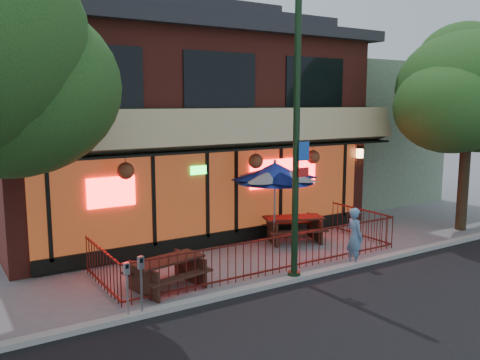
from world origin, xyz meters
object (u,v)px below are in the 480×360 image
object	(u,v)px
street_light	(296,153)
patio_umbrella	(275,172)
pedestrian	(355,236)
picnic_table_right	(293,225)
street_tree_right	(469,84)
parking_meter_far	(127,281)
picnic_table_left	(168,269)
parking_meter_near	(141,276)

from	to	relation	value
street_light	patio_umbrella	bearing A→B (deg)	63.43
street_light	pedestrian	size ratio (longest dim) A/B	4.45
street_light	picnic_table_right	xyz separation A→B (m)	(2.17, 2.80, -2.63)
street_tree_right	pedestrian	bearing A→B (deg)	-171.07
pedestrian	parking_meter_far	bearing A→B (deg)	98.94
patio_umbrella	street_tree_right	bearing A→B (deg)	-14.22
picnic_table_left	pedestrian	world-z (taller)	pedestrian
street_tree_right	picnic_table_left	xyz separation A→B (m)	(-10.94, 0.11, -4.48)
picnic_table_right	parking_meter_far	bearing A→B (deg)	-156.01
picnic_table_left	patio_umbrella	size ratio (longest dim) A/B	0.72
street_light	parking_meter_near	bearing A→B (deg)	-178.89
picnic_table_left	picnic_table_right	world-z (taller)	picnic_table_right
pedestrian	street_light	bearing A→B (deg)	99.22
parking_meter_near	street_tree_right	bearing A→B (deg)	5.06
picnic_table_right	picnic_table_left	bearing A→B (deg)	-161.46
picnic_table_left	pedestrian	distance (m)	5.10
street_tree_right	picnic_table_left	world-z (taller)	street_tree_right
patio_umbrella	parking_meter_near	size ratio (longest dim) A/B	2.07
patio_umbrella	street_light	bearing A→B (deg)	-116.57
street_light	patio_umbrella	xyz separation A→B (m)	(1.34, 2.69, -0.88)
picnic_table_left	parking_meter_near	world-z (taller)	parking_meter_near
picnic_table_right	pedestrian	distance (m)	2.76
picnic_table_left	pedestrian	xyz separation A→B (m)	(4.98, -1.05, 0.31)
pedestrian	parking_meter_near	distance (m)	6.09
street_tree_right	parking_meter_near	distance (m)	12.76
street_tree_right	parking_meter_near	world-z (taller)	street_tree_right
picnic_table_left	patio_umbrella	bearing A→B (deg)	20.45
street_tree_right	parking_meter_near	bearing A→B (deg)	-174.94
picnic_table_right	parking_meter_far	xyz separation A→B (m)	(-6.47, -2.88, 0.30)
street_tree_right	picnic_table_right	distance (m)	7.58
street_tree_right	picnic_table_right	world-z (taller)	street_tree_right
street_light	parking_meter_near	distance (m)	4.61
picnic_table_right	patio_umbrella	world-z (taller)	patio_umbrella
picnic_table_right	parking_meter_far	world-z (taller)	parking_meter_far
picnic_table_right	pedestrian	xyz separation A→B (m)	(-0.09, -2.75, 0.27)
street_light	pedestrian	bearing A→B (deg)	1.46
picnic_table_right	pedestrian	bearing A→B (deg)	-91.80
pedestrian	parking_meter_far	xyz separation A→B (m)	(-6.39, -0.13, 0.03)
parking_meter_near	street_light	bearing A→B (deg)	1.11
picnic_table_right	parking_meter_near	world-z (taller)	parking_meter_near
street_light	picnic_table_right	world-z (taller)	street_light
pedestrian	picnic_table_right	bearing A→B (deg)	5.96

